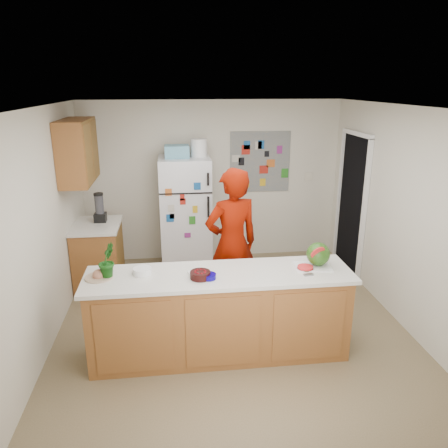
{
  "coord_description": "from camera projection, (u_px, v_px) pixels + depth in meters",
  "views": [
    {
      "loc": [
        -0.64,
        -4.47,
        2.73
      ],
      "look_at": [
        -0.07,
        0.2,
        1.21
      ],
      "focal_mm": 35.0,
      "sensor_mm": 36.0,
      "label": 1
    }
  ],
  "objects": [
    {
      "name": "floor",
      "position": [
        232.0,
        327.0,
        5.13
      ],
      "size": [
        4.0,
        4.5,
        0.02
      ],
      "primitive_type": "cube",
      "color": "brown",
      "rests_on": "ground"
    },
    {
      "name": "wall_back",
      "position": [
        213.0,
        182.0,
        6.88
      ],
      "size": [
        4.0,
        0.02,
        2.5
      ],
      "primitive_type": "cube",
      "color": "beige",
      "rests_on": "ground"
    },
    {
      "name": "wall_left",
      "position": [
        40.0,
        233.0,
        4.52
      ],
      "size": [
        0.02,
        4.5,
        2.5
      ],
      "primitive_type": "cube",
      "color": "beige",
      "rests_on": "ground"
    },
    {
      "name": "wall_right",
      "position": [
        407.0,
        219.0,
        4.98
      ],
      "size": [
        0.02,
        4.5,
        2.5
      ],
      "primitive_type": "cube",
      "color": "beige",
      "rests_on": "ground"
    },
    {
      "name": "ceiling",
      "position": [
        233.0,
        106.0,
        4.36
      ],
      "size": [
        4.0,
        4.5,
        0.02
      ],
      "primitive_type": "cube",
      "color": "white",
      "rests_on": "wall_back"
    },
    {
      "name": "doorway",
      "position": [
        352.0,
        205.0,
        6.42
      ],
      "size": [
        0.03,
        0.85,
        2.04
      ],
      "primitive_type": "cube",
      "color": "black",
      "rests_on": "ground"
    },
    {
      "name": "peninsula_base",
      "position": [
        220.0,
        316.0,
        4.5
      ],
      "size": [
        2.6,
        0.62,
        0.88
      ],
      "primitive_type": "cube",
      "color": "brown",
      "rests_on": "floor"
    },
    {
      "name": "peninsula_top",
      "position": [
        219.0,
        275.0,
        4.36
      ],
      "size": [
        2.68,
        0.7,
        0.04
      ],
      "primitive_type": "cube",
      "color": "silver",
      "rests_on": "peninsula_base"
    },
    {
      "name": "side_counter_base",
      "position": [
        99.0,
        256.0,
        6.08
      ],
      "size": [
        0.6,
        0.8,
        0.86
      ],
      "primitive_type": "cube",
      "color": "brown",
      "rests_on": "floor"
    },
    {
      "name": "side_counter_top",
      "position": [
        96.0,
        226.0,
        5.94
      ],
      "size": [
        0.64,
        0.84,
        0.04
      ],
      "primitive_type": "cube",
      "color": "silver",
      "rests_on": "side_counter_base"
    },
    {
      "name": "upper_cabinets",
      "position": [
        78.0,
        151.0,
        5.57
      ],
      "size": [
        0.35,
        1.0,
        0.8
      ],
      "primitive_type": "cube",
      "color": "brown",
      "rests_on": "wall_left"
    },
    {
      "name": "refrigerator",
      "position": [
        186.0,
        214.0,
        6.59
      ],
      "size": [
        0.75,
        0.7,
        1.7
      ],
      "primitive_type": "cube",
      "color": "silver",
      "rests_on": "floor"
    },
    {
      "name": "fridge_top_bin",
      "position": [
        177.0,
        151.0,
        6.29
      ],
      "size": [
        0.35,
        0.28,
        0.18
      ],
      "primitive_type": "cube",
      "color": "#5999B2",
      "rests_on": "refrigerator"
    },
    {
      "name": "photo_collage",
      "position": [
        260.0,
        162.0,
        6.85
      ],
      "size": [
        0.95,
        0.01,
        0.95
      ],
      "primitive_type": "cube",
      "color": "slate",
      "rests_on": "wall_back"
    },
    {
      "name": "person",
      "position": [
        232.0,
        245.0,
        5.13
      ],
      "size": [
        0.77,
        0.62,
        1.84
      ],
      "primitive_type": "imported",
      "rotation": [
        0.0,
        0.0,
        3.44
      ],
      "color": "#6A0D00",
      "rests_on": "floor"
    },
    {
      "name": "blender_appliance",
      "position": [
        100.0,
        208.0,
        5.99
      ],
      "size": [
        0.12,
        0.12,
        0.38
      ],
      "primitive_type": "cylinder",
      "color": "black",
      "rests_on": "side_counter_top"
    },
    {
      "name": "cutting_board",
      "position": [
        312.0,
        266.0,
        4.5
      ],
      "size": [
        0.4,
        0.31,
        0.01
      ],
      "primitive_type": "cube",
      "rotation": [
        0.0,
        0.0,
        -0.1
      ],
      "color": "silver",
      "rests_on": "peninsula_top"
    },
    {
      "name": "watermelon",
      "position": [
        318.0,
        254.0,
        4.49
      ],
      "size": [
        0.24,
        0.24,
        0.24
      ],
      "primitive_type": "sphere",
      "color": "#286110",
      "rests_on": "cutting_board"
    },
    {
      "name": "watermelon_slice",
      "position": [
        305.0,
        267.0,
        4.44
      ],
      "size": [
        0.16,
        0.16,
        0.02
      ],
      "primitive_type": "cylinder",
      "color": "red",
      "rests_on": "cutting_board"
    },
    {
      "name": "cherry_bowl",
      "position": [
        200.0,
        275.0,
        4.23
      ],
      "size": [
        0.2,
        0.2,
        0.07
      ],
      "primitive_type": "cylinder",
      "rotation": [
        0.0,
        0.0,
        -0.0
      ],
      "color": "black",
      "rests_on": "peninsula_top"
    },
    {
      "name": "white_bowl",
      "position": [
        142.0,
        271.0,
        4.34
      ],
      "size": [
        0.21,
        0.21,
        0.06
      ],
      "primitive_type": "cylinder",
      "rotation": [
        0.0,
        0.0,
        -0.15
      ],
      "color": "white",
      "rests_on": "peninsula_top"
    },
    {
      "name": "cobalt_bowl",
      "position": [
        209.0,
        276.0,
        4.23
      ],
      "size": [
        0.15,
        0.15,
        0.05
      ],
      "primitive_type": "cylinder",
      "rotation": [
        0.0,
        0.0,
        0.08
      ],
      "color": "#080065",
      "rests_on": "peninsula_top"
    },
    {
      "name": "plate",
      "position": [
        99.0,
        277.0,
        4.25
      ],
      "size": [
        0.31,
        0.31,
        0.02
      ],
      "primitive_type": "cylinder",
      "rotation": [
        0.0,
        0.0,
        -0.17
      ],
      "color": "#BBA992",
      "rests_on": "peninsula_top"
    },
    {
      "name": "paper_towel",
      "position": [
        200.0,
        274.0,
        4.31
      ],
      "size": [
        0.24,
        0.22,
        0.02
      ],
      "primitive_type": "cube",
      "rotation": [
        0.0,
        0.0,
        0.25
      ],
      "color": "silver",
      "rests_on": "peninsula_top"
    },
    {
      "name": "keys",
      "position": [
        308.0,
        275.0,
        4.31
      ],
      "size": [
        0.1,
        0.06,
        0.01
      ],
      "primitive_type": "cube",
      "rotation": [
        0.0,
        0.0,
        0.15
      ],
      "color": "gray",
      "rests_on": "peninsula_top"
    },
    {
      "name": "potted_plant",
      "position": [
        107.0,
        261.0,
        4.22
      ],
      "size": [
        0.18,
        0.21,
        0.34
      ],
      "primitive_type": "imported",
      "rotation": [
        0.0,
        0.0,
        1.41
      ],
      "color": "#11460D",
      "rests_on": "peninsula_top"
    }
  ]
}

